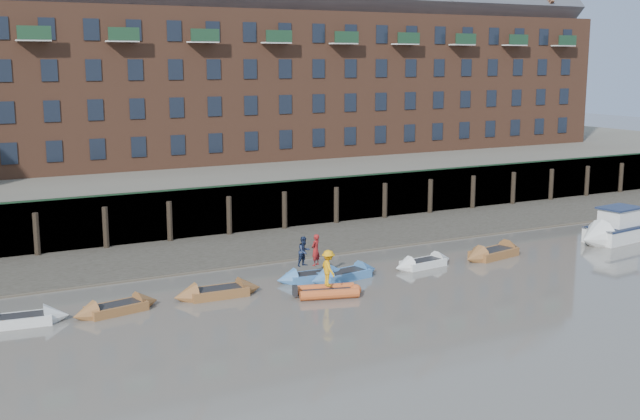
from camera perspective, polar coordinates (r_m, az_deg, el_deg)
ground at (r=35.35m, az=9.96°, el=-8.25°), size 220.00×220.00×0.00m
foreshore at (r=50.18m, az=-2.74°, el=-2.42°), size 110.00×8.00×0.50m
mud_band at (r=47.21m, az=-0.98°, el=-3.25°), size 110.00×1.60×0.10m
river_wall at (r=53.77m, az=-4.75°, el=0.18°), size 110.00×1.23×3.30m
bank_terrace at (r=66.33m, az=-9.41°, el=2.08°), size 110.00×28.00×3.20m
apartment_terrace at (r=66.57m, az=-10.00°, el=11.79°), size 80.60×15.56×20.98m
rowboat_0 at (r=37.46m, az=-20.68°, el=-7.35°), size 4.40×1.74×1.24m
rowboat_1 at (r=37.88m, az=-14.27°, el=-6.79°), size 4.31×2.02×1.20m
rowboat_2 at (r=39.42m, az=-7.27°, el=-5.82°), size 4.45×1.43×1.28m
rowboat_3 at (r=41.94m, az=-0.53°, el=-4.75°), size 4.06×1.46×1.16m
rowboat_4 at (r=42.22m, az=1.75°, el=-4.63°), size 4.45×1.93×1.25m
rowboat_5 at (r=44.99m, az=7.35°, el=-3.77°), size 4.07×1.60×1.15m
rowboat_6 at (r=47.80m, az=12.25°, el=-3.02°), size 4.89×2.27×1.37m
rib_tender at (r=39.24m, az=0.71°, el=-5.80°), size 3.25×2.22×0.55m
motor_launch at (r=53.79m, az=20.04°, el=-1.40°), size 6.95×3.10×2.77m
person_rower_a at (r=41.71m, az=-0.32°, el=-2.85°), size 0.72×0.65×1.66m
person_rower_b at (r=41.56m, az=-1.14°, el=-2.96°), size 0.91×0.79×1.57m
person_rib_crew at (r=38.95m, az=0.60°, el=-4.15°), size 0.76×1.20×1.77m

